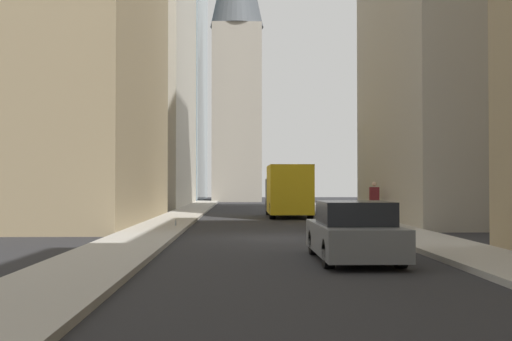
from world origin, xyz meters
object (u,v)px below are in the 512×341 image
object	(u,v)px
pedestrian	(374,199)
hatchback_grey	(354,233)
delivery_truck	(288,191)
discarded_bottle	(176,223)

from	to	relation	value
pedestrian	hatchback_grey	bearing A→B (deg)	166.12
hatchback_grey	delivery_truck	bearing A→B (deg)	-0.00
hatchback_grey	discarded_bottle	xyz separation A→B (m)	(10.82, 5.29, -0.42)
delivery_truck	discarded_bottle	size ratio (longest dim) A/B	23.93
hatchback_grey	discarded_bottle	distance (m)	12.05
pedestrian	discarded_bottle	size ratio (longest dim) A/B	6.67
delivery_truck	hatchback_grey	size ratio (longest dim) A/B	1.50
delivery_truck	pedestrian	distance (m)	6.45
hatchback_grey	discarded_bottle	size ratio (longest dim) A/B	15.93
hatchback_grey	discarded_bottle	bearing A→B (deg)	26.03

